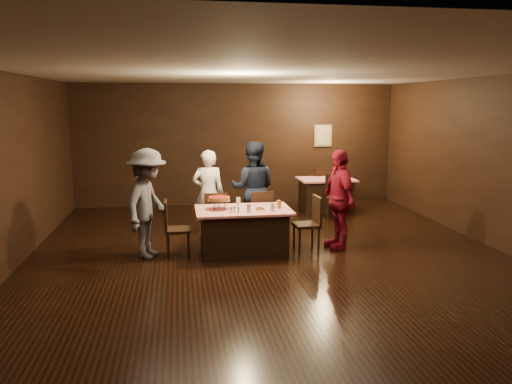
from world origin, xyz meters
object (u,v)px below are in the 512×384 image
chair_end_left (178,228)px  chair_back_far (319,187)px  plate_empty (274,206)px  glass_back (238,202)px  diner_grey_knit (148,203)px  glass_amber (279,204)px  chair_far_left (216,217)px  main_table (243,231)px  chair_far_right (260,215)px  glass_front_right (272,207)px  diner_red_shirt (339,199)px  chair_end_right (306,224)px  glass_front_left (249,208)px  diner_white_jacket (208,193)px  pizza_stand (219,199)px  chair_back_near (335,196)px  back_table (326,195)px  diner_navy_hoodie (253,189)px

chair_end_left → chair_back_far: (3.48, 3.66, 0.00)m
plate_empty → glass_back: bearing=166.0°
diner_grey_knit → plate_empty: bearing=-65.1°
glass_amber → chair_far_left: bearing=141.3°
main_table → glass_amber: glass_amber is taller
chair_far_right → glass_front_right: bearing=86.4°
diner_red_shirt → plate_empty: diner_red_shirt is taller
chair_end_right → glass_amber: chair_end_right is taller
glass_front_right → glass_front_left: bearing=-172.9°
chair_far_right → chair_end_left: bearing=20.1°
diner_grey_knit → diner_white_jacket: bearing=-19.4°
glass_back → glass_amber: bearing=-28.3°
chair_back_far → diner_white_jacket: (-2.89, -2.41, 0.36)m
chair_far_left → glass_front_left: 1.20m
chair_end_left → pizza_stand: 0.85m
diner_red_shirt → glass_back: size_ratio=12.47×
main_table → diner_white_jacket: bearing=112.4°
plate_empty → glass_amber: bearing=-76.0°
main_table → chair_back_near: (2.38, 2.36, 0.09)m
back_table → chair_far_left: chair_far_left is taller
pizza_stand → glass_front_left: pizza_stand is taller
diner_grey_knit → glass_amber: bearing=-70.4°
chair_end_right → diner_white_jacket: (-1.61, 1.25, 0.36)m
diner_red_shirt → diner_white_jacket: bearing=-126.1°
main_table → chair_end_left: (-1.10, 0.00, 0.09)m
plate_empty → diner_white_jacket: bearing=134.1°
chair_far_right → chair_back_near: size_ratio=1.00×
chair_far_left → main_table: bearing=122.9°
chair_far_right → diner_white_jacket: bearing=-35.1°
pizza_stand → glass_front_right: (0.85, -0.30, -0.11)m
chair_far_right → chair_back_near: bearing=-147.2°
diner_navy_hoodie → pizza_stand: (-0.74, -1.13, 0.04)m
chair_far_right → chair_end_right: 1.03m
diner_white_jacket → chair_end_left: bearing=64.8°
back_table → plate_empty: 3.46m
back_table → glass_front_left: bearing=-124.7°
glass_amber → diner_white_jacket: bearing=130.6°
glass_front_right → glass_amber: size_ratio=1.00×
chair_far_left → diner_red_shirt: bearing=166.9°
diner_red_shirt → chair_far_left: bearing=-116.0°
diner_navy_hoodie → chair_far_right: bearing=111.1°
chair_back_near → diner_red_shirt: bearing=-95.9°
chair_end_right → diner_grey_knit: 2.71m
chair_end_left → pizza_stand: (0.70, 0.05, 0.48)m
diner_white_jacket → diner_navy_hoodie: (0.85, -0.07, 0.08)m
chair_far_left → chair_far_right: size_ratio=1.00×
back_table → diner_grey_knit: size_ratio=0.72×
chair_far_right → diner_grey_knit: (-1.98, -0.70, 0.43)m
diner_navy_hoodie → chair_far_left: bearing=43.5°
chair_end_right → glass_front_left: (-1.05, -0.30, 0.37)m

